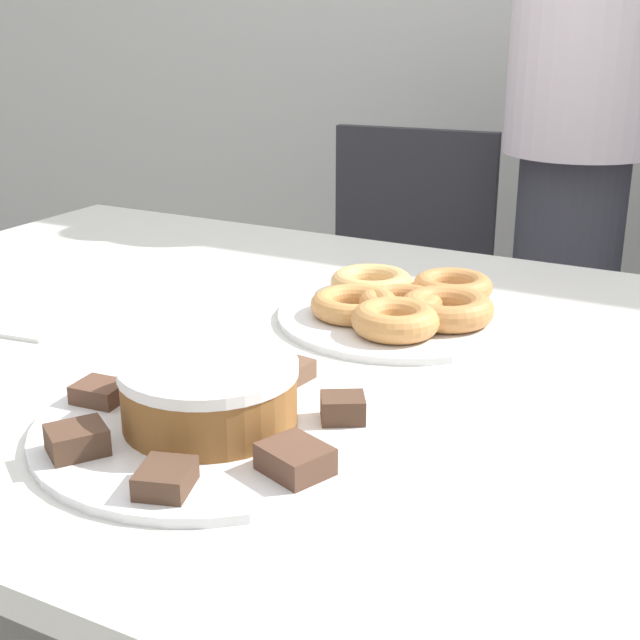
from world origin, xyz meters
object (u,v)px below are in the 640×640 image
frosted_cake (209,393)px  plate_donuts (400,316)px  person_standing (579,126)px  office_chair_left (393,333)px  plate_cake (211,427)px  napkin (26,326)px

frosted_cake → plate_donuts: bearing=85.0°
person_standing → plate_donuts: bearing=-92.8°
person_standing → office_chair_left: person_standing is taller
plate_cake → frosted_cake: frosted_cake is taller
plate_donuts → napkin: (-0.43, -0.27, -0.00)m
office_chair_left → plate_donuts: (0.34, -0.76, 0.33)m
office_chair_left → plate_cake: 1.25m
plate_cake → frosted_cake: bearing=97.1°
person_standing → plate_cake: size_ratio=4.72×
person_standing → plate_donuts: 0.85m
plate_donuts → napkin: 0.51m
person_standing → napkin: person_standing is taller
plate_donuts → napkin: size_ratio=2.84×
frosted_cake → napkin: frosted_cake is taller
office_chair_left → frosted_cake: size_ratio=4.83×
office_chair_left → plate_cake: bearing=-81.8°
plate_cake → person_standing: bearing=86.5°
napkin → plate_donuts: bearing=31.8°
office_chair_left → plate_cake: office_chair_left is taller
plate_donuts → person_standing: bearing=87.2°
plate_donuts → frosted_cake: bearing=-95.0°
plate_cake → plate_donuts: 0.41m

